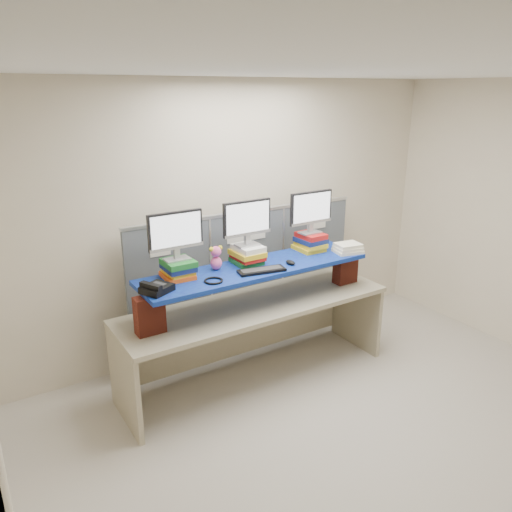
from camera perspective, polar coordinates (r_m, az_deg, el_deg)
room at (r=3.71m, az=13.14°, el=-2.21°), size 5.00×4.00×2.80m
cubicle_partition at (r=5.26m, az=-0.99°, el=-2.84°), size 2.60×0.06×1.53m
desk at (r=4.73m, az=-0.00°, el=-7.14°), size 2.63×0.80×0.80m
brick_pier_left at (r=4.13m, az=-12.06°, el=-6.60°), size 0.24×0.13×0.32m
brick_pier_right at (r=5.16m, az=10.18°, el=-1.32°), size 0.24×0.13×0.32m
blue_board at (r=4.53m, az=-0.00°, el=-1.44°), size 2.19×0.57×0.04m
book_stack_left at (r=4.29m, az=-8.90°, el=-1.43°), size 0.26×0.29×0.16m
book_stack_center at (r=4.58m, az=-0.99°, el=0.18°), size 0.26×0.30×0.17m
book_stack_right at (r=4.99m, az=6.22°, el=1.61°), size 0.26×0.30×0.18m
monitor_left at (r=4.19m, az=-9.17°, el=2.62°), size 0.48×0.14×0.42m
monitor_center at (r=4.49m, az=-1.02°, el=4.10°), size 0.48×0.14×0.42m
monitor_right at (r=4.90m, az=6.31°, el=5.28°), size 0.48×0.14×0.42m
keyboard at (r=4.39m, az=0.64°, el=-1.66°), size 0.44×0.21×0.03m
mouse at (r=4.59m, az=3.97°, el=-0.73°), size 0.10×0.13×0.04m
desk_phone at (r=4.03m, az=-11.35°, el=-3.63°), size 0.29×0.28×0.09m
headset at (r=4.18m, az=-4.88°, el=-2.82°), size 0.17×0.17×0.02m
plush_toy at (r=4.43m, az=-4.58°, el=-0.19°), size 0.13×0.10×0.22m
binder_stack at (r=4.98m, az=10.46°, el=0.88°), size 0.29×0.25×0.09m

